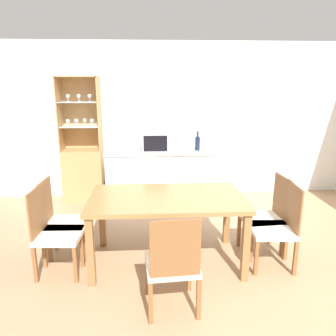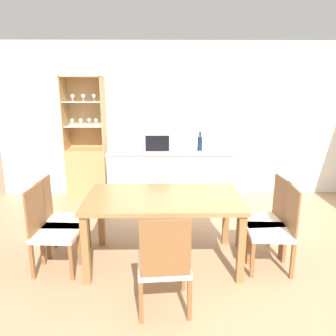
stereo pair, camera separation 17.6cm
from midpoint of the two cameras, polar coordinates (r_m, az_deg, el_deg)
ground_plane at (r=3.54m, az=11.38°, el=-18.14°), size 18.00×18.00×0.00m
wall_back at (r=5.61m, az=6.53°, el=8.17°), size 6.80×0.06×2.55m
kitchen_counter at (r=5.03m, az=1.54°, el=-1.98°), size 1.88×0.61×0.92m
display_cabinet at (r=5.60m, az=-12.97°, el=0.75°), size 0.64×0.39×2.00m
dining_table at (r=3.45m, az=0.69°, el=-6.38°), size 1.61×0.92×0.75m
dining_chair_side_left_near at (r=3.58m, az=-18.18°, el=-10.26°), size 0.46×0.46×0.90m
dining_chair_side_right_far at (r=3.87m, az=17.98°, el=-8.34°), size 0.46×0.46×0.90m
dining_chair_side_right_near at (r=3.62m, az=19.38°, el=-10.04°), size 0.46×0.46×0.90m
dining_chair_head_near at (r=2.83m, az=1.15°, el=-16.41°), size 0.46×0.46×0.90m
dining_chair_side_left_far at (r=3.82m, az=-16.98°, el=-8.56°), size 0.44×0.44×0.90m
microwave at (r=4.88m, az=0.08°, el=4.68°), size 0.53×0.37×0.27m
wine_bottle at (r=4.88m, az=6.60°, el=4.31°), size 0.07×0.07×0.29m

